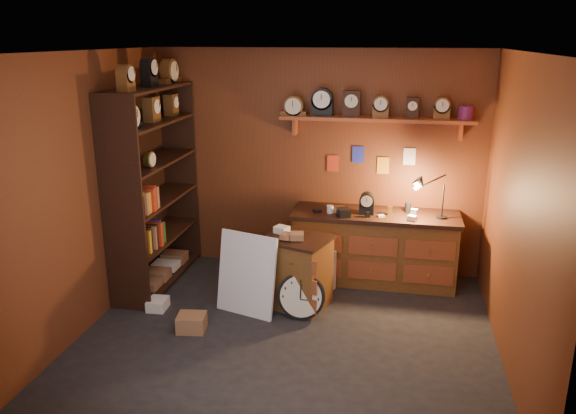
# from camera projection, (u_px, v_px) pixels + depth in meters

# --- Properties ---
(floor) EXTENTS (4.00, 4.00, 0.00)m
(floor) POSITION_uv_depth(u_px,v_px,m) (288.00, 335.00, 5.54)
(floor) COLOR black
(floor) RESTS_ON ground
(room_shell) EXTENTS (4.02, 3.62, 2.71)m
(room_shell) POSITION_uv_depth(u_px,v_px,m) (295.00, 162.00, 5.13)
(room_shell) COLOR #612F17
(room_shell) RESTS_ON ground
(shelving_unit) EXTENTS (0.47, 1.60, 2.58)m
(shelving_unit) POSITION_uv_depth(u_px,v_px,m) (151.00, 179.00, 6.43)
(shelving_unit) COLOR black
(shelving_unit) RESTS_ON ground
(workbench) EXTENTS (1.94, 0.66, 1.36)m
(workbench) POSITION_uv_depth(u_px,v_px,m) (374.00, 243.00, 6.65)
(workbench) COLOR brown
(workbench) RESTS_ON ground
(low_cabinet) EXTENTS (0.83, 0.76, 0.87)m
(low_cabinet) POSITION_uv_depth(u_px,v_px,m) (296.00, 268.00, 6.06)
(low_cabinet) COLOR brown
(low_cabinet) RESTS_ON ground
(big_round_clock) EXTENTS (0.50, 0.16, 0.50)m
(big_round_clock) POSITION_uv_depth(u_px,v_px,m) (301.00, 296.00, 5.82)
(big_round_clock) COLOR black
(big_round_clock) RESTS_ON ground
(white_panel) EXTENTS (0.69, 0.37, 0.88)m
(white_panel) POSITION_uv_depth(u_px,v_px,m) (247.00, 311.00, 6.01)
(white_panel) COLOR silver
(white_panel) RESTS_ON ground
(mini_fridge) EXTENTS (0.60, 0.63, 0.47)m
(mini_fridge) POSITION_uv_depth(u_px,v_px,m) (309.00, 272.00, 6.43)
(mini_fridge) COLOR silver
(mini_fridge) RESTS_ON ground
(floor_box_a) EXTENTS (0.30, 0.27, 0.17)m
(floor_box_a) POSITION_uv_depth(u_px,v_px,m) (192.00, 323.00, 5.60)
(floor_box_a) COLOR #91623F
(floor_box_a) RESTS_ON ground
(floor_box_b) EXTENTS (0.21, 0.24, 0.12)m
(floor_box_b) POSITION_uv_depth(u_px,v_px,m) (158.00, 304.00, 6.05)
(floor_box_b) COLOR white
(floor_box_b) RESTS_ON ground
(floor_box_c) EXTENTS (0.22, 0.18, 0.16)m
(floor_box_c) POSITION_uv_depth(u_px,v_px,m) (246.00, 300.00, 6.09)
(floor_box_c) COLOR #91623F
(floor_box_c) RESTS_ON ground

